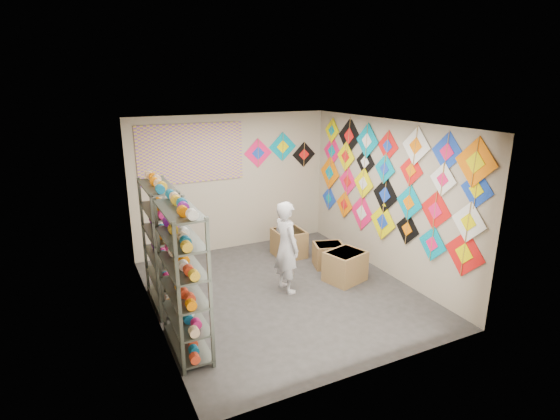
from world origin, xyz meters
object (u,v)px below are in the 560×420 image
shelf_rack_front (184,280)px  carton_c (289,243)px  carton_a (345,266)px  shopkeeper (286,247)px  carton_b (329,255)px  shelf_rack_back (162,246)px

shelf_rack_front → carton_c: bearing=40.2°
carton_a → carton_c: bearing=88.7°
carton_c → shopkeeper: bearing=-118.4°
shelf_rack_front → carton_b: bearing=25.0°
shopkeeper → carton_c: shopkeeper is taller
shelf_rack_front → shopkeeper: shelf_rack_front is taller
shelf_rack_front → carton_c: 3.43m
shopkeeper → carton_a: size_ratio=2.42×
carton_a → shelf_rack_back: bearing=153.8°
carton_b → carton_c: (-0.43, 0.77, 0.04)m
shelf_rack_front → carton_b: (3.00, 1.40, -0.73)m
carton_c → carton_a: bearing=-75.0°
shelf_rack_front → carton_a: size_ratio=3.03×
shelf_rack_front → shopkeeper: (1.86, 0.89, -0.19)m
shelf_rack_back → shopkeeper: bearing=-12.5°
shelf_rack_back → carton_b: bearing=1.8°
shelf_rack_front → carton_c: (2.57, 2.17, -0.69)m
carton_a → carton_b: size_ratio=1.18×
shelf_rack_front → carton_a: shelf_rack_front is taller
carton_a → carton_b: bearing=67.9°
shelf_rack_back → carton_c: 2.79m
shelf_rack_back → carton_c: (2.57, 0.87, -0.69)m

